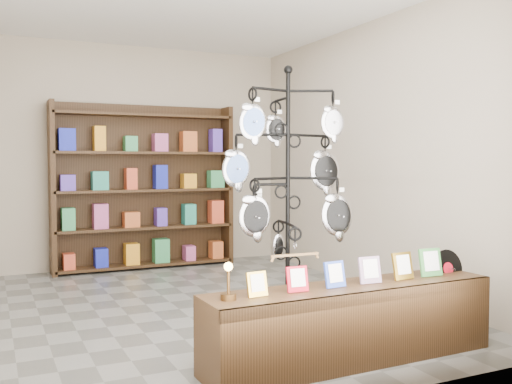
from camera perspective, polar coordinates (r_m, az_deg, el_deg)
ground at (r=5.78m, az=-5.29°, el=-11.31°), size 5.00×5.00×0.00m
room_envelope at (r=5.61m, az=-5.38°, el=7.32°), size 5.00×5.00×5.00m
display_tree at (r=4.79m, az=3.20°, el=1.34°), size 1.14×1.04×2.23m
front_shelf at (r=4.24m, az=9.59°, el=-12.77°), size 2.25×0.51×0.79m
back_shelving at (r=7.80m, az=-11.07°, el=0.03°), size 2.42×0.36×2.20m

